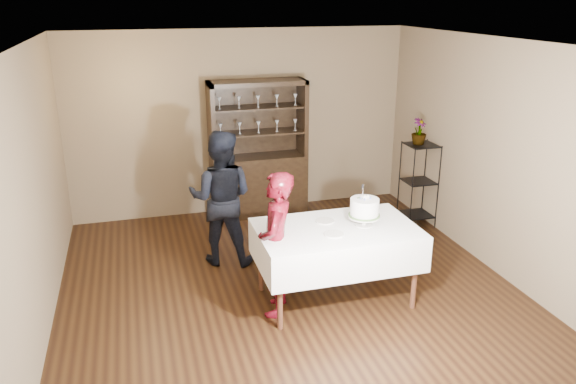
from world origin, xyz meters
name	(u,v)px	position (x,y,z in m)	size (l,w,h in m)	color
floor	(286,283)	(0.00, 0.00, 0.00)	(5.00, 5.00, 0.00)	black
ceiling	(286,42)	(0.00, 0.00, 2.70)	(5.00, 5.00, 0.00)	white
back_wall	(241,123)	(0.00, 2.50, 1.35)	(5.00, 0.02, 2.70)	#75624B
wall_left	(35,192)	(-2.50, 0.00, 1.35)	(0.02, 5.00, 2.70)	#75624B
wall_right	(489,154)	(2.50, 0.00, 1.35)	(0.02, 5.00, 2.70)	#75624B
china_hutch	(258,171)	(0.20, 2.25, 0.66)	(1.40, 0.48, 2.00)	black
plant_etagere	(419,181)	(2.28, 1.20, 0.65)	(0.42, 0.42, 1.20)	black
cake_table	(336,245)	(0.42, -0.47, 0.64)	(1.68, 1.04, 0.84)	white
woman	(276,244)	(-0.25, -0.54, 0.76)	(0.55, 0.36, 1.52)	#380508
man	(221,198)	(-0.59, 0.79, 0.83)	(0.81, 0.63, 1.66)	black
cake	(364,209)	(0.72, -0.49, 1.03)	(0.38, 0.38, 0.47)	white
plate_near	(334,234)	(0.33, -0.64, 0.85)	(0.20, 0.20, 0.01)	white
plate_far	(325,221)	(0.36, -0.28, 0.85)	(0.20, 0.20, 0.01)	white
potted_plant	(419,131)	(2.24, 1.22, 1.37)	(0.20, 0.20, 0.36)	#476D34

